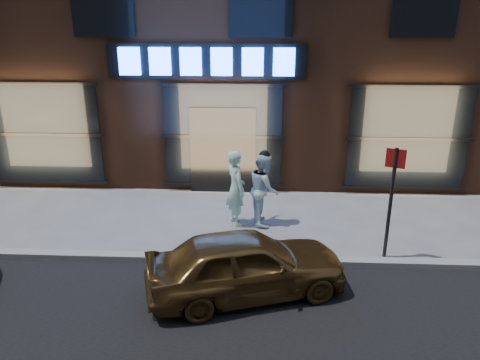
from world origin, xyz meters
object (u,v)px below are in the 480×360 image
object	(u,v)px
man_cap	(264,189)
gold_sedan	(246,264)
man_bowtie	(236,188)
sign_post	(392,193)

from	to	relation	value
man_cap	gold_sedan	world-z (taller)	man_cap
man_bowtie	sign_post	size ratio (longest dim) A/B	0.77
man_bowtie	gold_sedan	size ratio (longest dim) A/B	0.51
gold_sedan	sign_post	xyz separation A→B (m)	(2.84, 1.46, 0.83)
gold_sedan	sign_post	world-z (taller)	sign_post
man_cap	sign_post	bearing A→B (deg)	-128.84
man_bowtie	sign_post	xyz separation A→B (m)	(3.18, -1.48, 0.52)
man_bowtie	man_cap	size ratio (longest dim) A/B	1.05
man_cap	man_bowtie	bearing A→B (deg)	92.45
man_bowtie	sign_post	bearing A→B (deg)	-140.75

